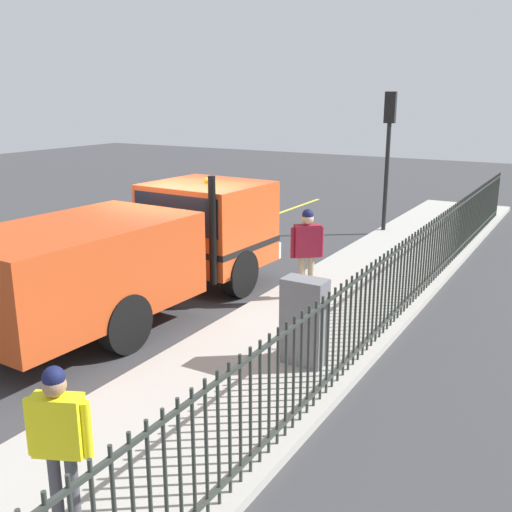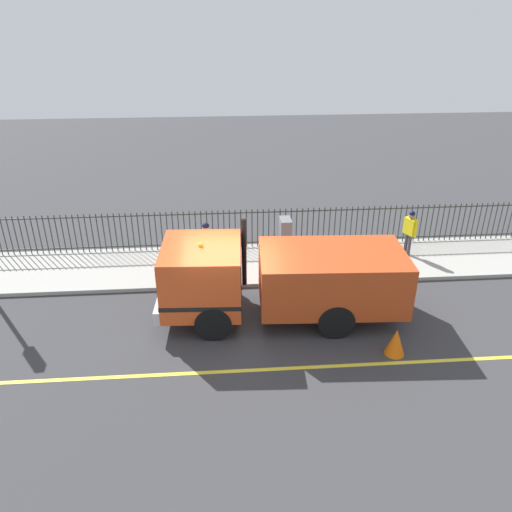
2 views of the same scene
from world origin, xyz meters
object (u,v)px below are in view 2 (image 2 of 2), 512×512
object	(u,v)px
worker_standing	(206,243)
pedestrian_distant	(410,228)
work_truck	(269,276)
utility_cabinet	(285,237)
traffic_cone	(396,342)

from	to	relation	value
worker_standing	pedestrian_distant	bearing A→B (deg)	57.39
work_truck	pedestrian_distant	distance (m)	6.06
work_truck	utility_cabinet	xyz separation A→B (m)	(3.63, -0.92, -0.50)
pedestrian_distant	utility_cabinet	distance (m)	4.21
traffic_cone	pedestrian_distant	bearing A→B (deg)	-22.34
work_truck	traffic_cone	world-z (taller)	work_truck
worker_standing	pedestrian_distant	size ratio (longest dim) A/B	1.10
pedestrian_distant	utility_cabinet	size ratio (longest dim) A/B	1.24
pedestrian_distant	work_truck	bearing A→B (deg)	-81.30
work_truck	utility_cabinet	world-z (taller)	work_truck
work_truck	utility_cabinet	distance (m)	3.78
pedestrian_distant	traffic_cone	bearing A→B (deg)	-46.27
work_truck	pedestrian_distant	size ratio (longest dim) A/B	4.23
work_truck	worker_standing	size ratio (longest dim) A/B	3.85
utility_cabinet	worker_standing	bearing A→B (deg)	114.78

